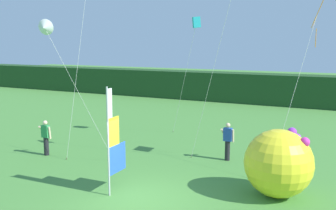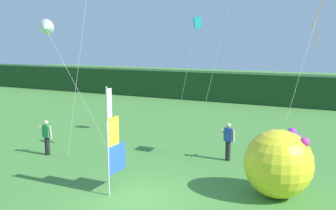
{
  "view_description": "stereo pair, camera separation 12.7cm",
  "coord_description": "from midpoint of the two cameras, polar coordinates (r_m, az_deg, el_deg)",
  "views": [
    {
      "loc": [
        6.06,
        -10.04,
        5.01
      ],
      "look_at": [
        -0.05,
        2.31,
        2.78
      ],
      "focal_mm": 40.92,
      "sensor_mm": 36.0,
      "label": 1
    },
    {
      "loc": [
        6.17,
        -9.98,
        5.01
      ],
      "look_at": [
        -0.05,
        2.31,
        2.78
      ],
      "focal_mm": 40.92,
      "sensor_mm": 36.0,
      "label": 2
    }
  ],
  "objects": [
    {
      "name": "banner_flag",
      "position": [
        12.91,
        -8.42,
        -5.54
      ],
      "size": [
        0.06,
        1.03,
        3.65
      ],
      "color": "#B7B7BC",
      "rests_on": "ground"
    },
    {
      "name": "kite_orange_diamond_4",
      "position": [
        15.61,
        20.92,
        11.77
      ],
      "size": [
        1.39,
        2.61,
        6.58
      ],
      "color": "brown",
      "rests_on": "ground"
    },
    {
      "name": "kite_cyan_box_1",
      "position": [
        19.6,
        4.05,
        12.05
      ],
      "size": [
        2.07,
        1.33,
        6.32
      ],
      "color": "brown",
      "rests_on": "ground"
    },
    {
      "name": "inflatable_balloon",
      "position": [
        13.14,
        15.89,
        -8.33
      ],
      "size": [
        2.25,
        2.25,
        2.26
      ],
      "color": "yellow",
      "rests_on": "ground"
    },
    {
      "name": "distant_treeline",
      "position": [
        32.82,
        15.43,
        2.29
      ],
      "size": [
        80.0,
        2.4,
        2.48
      ],
      "primitive_type": "cube",
      "color": "#1E421E",
      "rests_on": "ground"
    },
    {
      "name": "ground_plane",
      "position": [
        12.76,
        -4.83,
        -13.96
      ],
      "size": [
        120.0,
        120.0,
        0.0
      ],
      "primitive_type": "plane",
      "color": "#478438"
    },
    {
      "name": "person_mid_field",
      "position": [
        18.11,
        -17.92,
        -4.53
      ],
      "size": [
        0.55,
        0.48,
        1.6
      ],
      "color": "black",
      "rests_on": "ground"
    },
    {
      "name": "person_near_banner",
      "position": [
        16.69,
        8.66,
        -5.24
      ],
      "size": [
        0.55,
        0.48,
        1.65
      ],
      "color": "black",
      "rests_on": "ground"
    },
    {
      "name": "kite_white_delta_2",
      "position": [
        16.07,
        -18.07,
        10.8
      ],
      "size": [
        2.38,
        1.9,
        5.95
      ],
      "color": "brown",
      "rests_on": "ground"
    }
  ]
}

